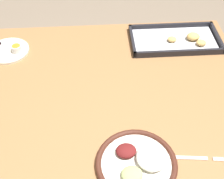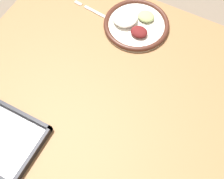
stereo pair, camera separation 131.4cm
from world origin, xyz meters
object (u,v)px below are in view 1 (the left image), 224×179
at_px(saucer_plate, 8,50).
at_px(dinner_plate, 138,163).
at_px(baking_tray, 177,40).
at_px(fork, 189,158).

bearing_deg(saucer_plate, dinner_plate, -50.47).
distance_m(dinner_plate, baking_tray, 0.69).
bearing_deg(saucer_plate, fork, -41.52).
bearing_deg(baking_tray, dinner_plate, -112.69).
height_order(dinner_plate, fork, dinner_plate).
bearing_deg(baking_tray, saucer_plate, -178.38).
xyz_separation_m(dinner_plate, fork, (0.17, 0.01, -0.01)).
bearing_deg(dinner_plate, saucer_plate, 129.53).
distance_m(fork, baking_tray, 0.63).
xyz_separation_m(saucer_plate, baking_tray, (0.78, 0.02, -0.00)).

